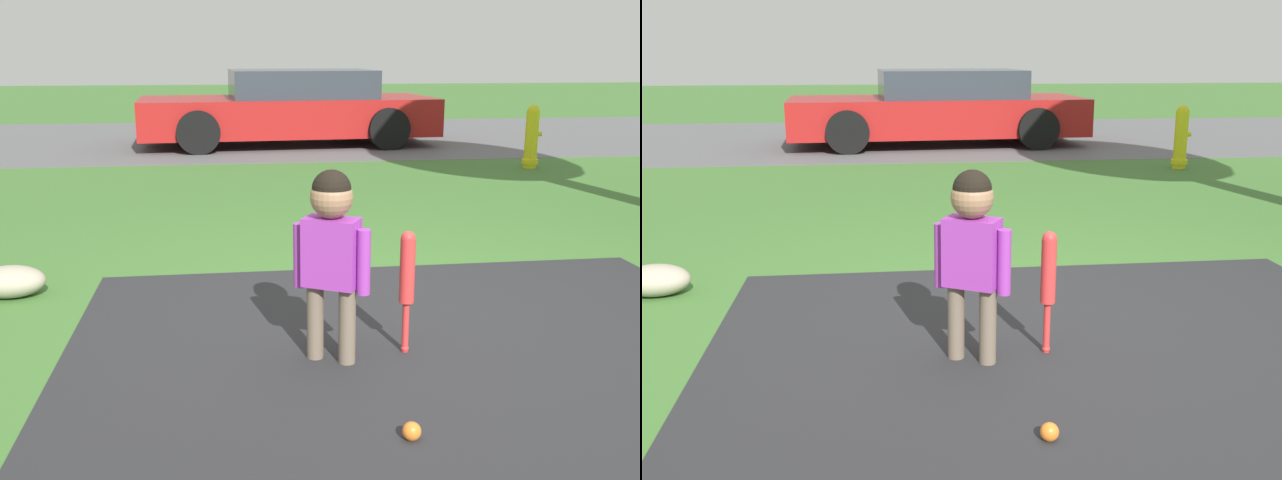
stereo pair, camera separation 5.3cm
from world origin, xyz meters
The scene contains 8 objects.
ground_plane centered at (0.00, 0.00, 0.00)m, with size 60.00×60.00×0.00m, color #3D6B2D.
street_strip centered at (0.00, 8.85, 0.00)m, with size 40.00×6.00×0.01m.
child centered at (-0.46, -0.48, 0.60)m, with size 0.34×0.25×0.93m.
baseball_bat centered at (-0.08, -0.43, 0.40)m, with size 0.07×0.07×0.62m.
sports_ball centered at (-0.26, -1.24, 0.04)m, with size 0.07×0.07×0.07m.
fire_hydrant centered at (2.92, 5.03, 0.39)m, with size 0.23×0.20×0.80m.
parked_car centered at (0.10, 7.88, 0.57)m, with size 4.68×2.27×1.17m.
edging_rock centered at (-2.25, 0.69, 0.10)m, with size 0.42×0.29×0.19m.
Camera 2 is at (-0.87, -3.62, 1.44)m, focal length 40.00 mm.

